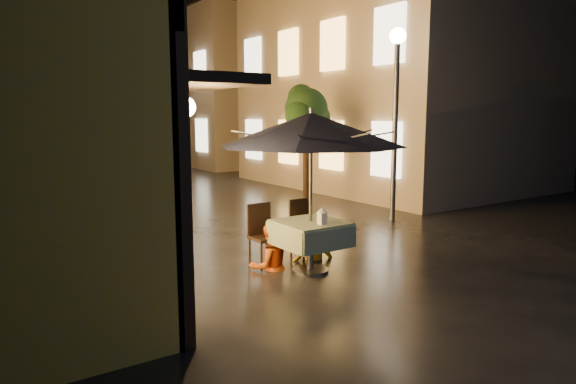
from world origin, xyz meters
TOP-DOWN VIEW (x-y plane):
  - ground at (0.00, 0.00)m, footprint 90.00×90.00m
  - east_building_near at (7.49, 6.50)m, footprint 7.30×9.30m
  - east_building_far at (7.49, 18.00)m, footprint 7.30×10.30m
  - street_tree at (2.41, 4.51)m, footprint 1.43×1.20m
  - streetlamp_near at (3.00, 2.00)m, footprint 0.36×0.36m
  - streetlamp_far at (3.00, 14.00)m, footprint 0.36×0.36m
  - cafe_table at (-0.86, -0.07)m, footprint 0.99×0.99m
  - patio_umbrella at (-0.86, -0.07)m, footprint 2.78×2.78m
  - cafe_chair_left at (-1.26, 0.67)m, footprint 0.42×0.42m
  - cafe_chair_right at (-0.46, 0.67)m, footprint 0.42×0.42m
  - table_lantern at (-0.86, -0.35)m, footprint 0.16×0.16m
  - person_orange at (-1.28, 0.44)m, footprint 0.72×0.59m
  - person_yellow at (-0.40, 0.50)m, footprint 1.00×0.74m
  - bicycle_0 at (-2.44, 3.60)m, footprint 1.64×0.63m
  - bicycle_1 at (-2.41, 4.02)m, footprint 1.89×1.03m
  - bicycle_2 at (-2.52, 5.96)m, footprint 1.62×0.95m
  - bicycle_3 at (-2.19, 5.92)m, footprint 1.86×0.80m
  - bicycle_4 at (-2.40, 6.81)m, footprint 1.97×1.25m

SIDE VIEW (x-z plane):
  - ground at x=0.00m, z-range 0.00..0.00m
  - bicycle_2 at x=-2.52m, z-range 0.00..0.80m
  - bicycle_0 at x=-2.44m, z-range 0.00..0.85m
  - bicycle_4 at x=-2.40m, z-range 0.00..0.98m
  - cafe_chair_left at x=-1.26m, z-range 0.05..1.03m
  - cafe_chair_right at x=-0.46m, z-range 0.05..1.03m
  - bicycle_3 at x=-2.19m, z-range 0.00..1.08m
  - bicycle_1 at x=-2.41m, z-range 0.00..1.09m
  - cafe_table at x=-0.86m, z-range 0.20..0.98m
  - person_orange at x=-1.28m, z-range 0.00..1.37m
  - person_yellow at x=-0.40m, z-range 0.00..1.39m
  - table_lantern at x=-0.86m, z-range 0.79..1.04m
  - patio_umbrella at x=-0.86m, z-range 0.92..3.38m
  - street_tree at x=2.41m, z-range 0.85..4.00m
  - streetlamp_near at x=3.00m, z-range 0.80..5.03m
  - streetlamp_far at x=3.00m, z-range 0.80..5.03m
  - east_building_near at x=7.49m, z-range 0.01..6.81m
  - east_building_far at x=7.49m, z-range 0.01..7.31m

